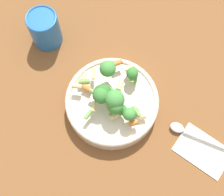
% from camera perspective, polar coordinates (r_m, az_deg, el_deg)
% --- Properties ---
extents(ground_plane, '(3.00, 3.00, 0.00)m').
position_cam_1_polar(ground_plane, '(0.82, 0.00, -1.41)').
color(ground_plane, brown).
extents(bowl, '(0.24, 0.24, 0.05)m').
position_cam_1_polar(bowl, '(0.80, 0.00, -0.80)').
color(bowl, beige).
rests_on(bowl, ground_plane).
extents(pasta_salad, '(0.20, 0.18, 0.08)m').
position_cam_1_polar(pasta_salad, '(0.74, -0.06, 0.77)').
color(pasta_salad, '#8CB766').
rests_on(pasta_salad, bowl).
extents(cup, '(0.08, 0.08, 0.10)m').
position_cam_1_polar(cup, '(0.88, -12.21, 12.29)').
color(cup, '#2366B2').
rests_on(cup, ground_plane).
extents(napkin, '(0.15, 0.11, 0.01)m').
position_cam_1_polar(napkin, '(0.82, 16.28, -9.24)').
color(napkin, white).
rests_on(napkin, ground_plane).
extents(spoon, '(0.16, 0.03, 0.01)m').
position_cam_1_polar(spoon, '(0.81, 14.00, -6.14)').
color(spoon, silver).
rests_on(spoon, napkin).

